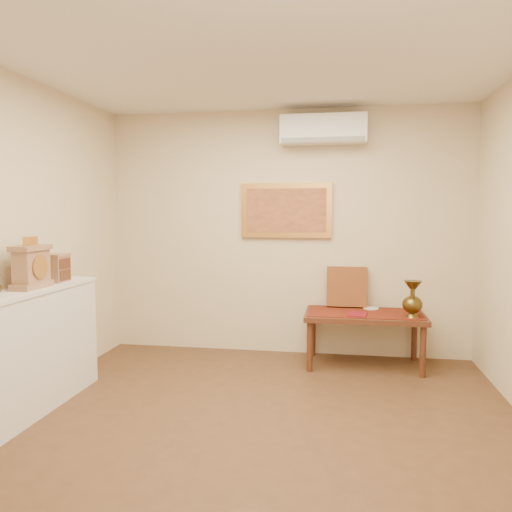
% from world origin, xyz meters
% --- Properties ---
extents(floor, '(4.50, 4.50, 0.00)m').
position_xyz_m(floor, '(0.00, 0.00, 0.00)').
color(floor, brown).
rests_on(floor, ground).
extents(ceiling, '(4.50, 4.50, 0.00)m').
position_xyz_m(ceiling, '(0.00, 0.00, 2.70)').
color(ceiling, silver).
rests_on(ceiling, ground).
extents(wall_back, '(4.00, 0.02, 2.70)m').
position_xyz_m(wall_back, '(0.00, 2.25, 1.35)').
color(wall_back, beige).
rests_on(wall_back, ground).
extents(wall_front, '(4.00, 0.02, 2.70)m').
position_xyz_m(wall_front, '(0.00, -2.25, 1.35)').
color(wall_front, beige).
rests_on(wall_front, ground).
extents(table_cloth, '(1.14, 0.59, 0.01)m').
position_xyz_m(table_cloth, '(0.85, 1.88, 0.55)').
color(table_cloth, maroon).
rests_on(table_cloth, low_table).
extents(brass_urn_tall, '(0.19, 0.19, 0.44)m').
position_xyz_m(brass_urn_tall, '(1.30, 1.71, 0.78)').
color(brass_urn_tall, brown).
rests_on(brass_urn_tall, table_cloth).
extents(plate, '(0.16, 0.16, 0.01)m').
position_xyz_m(plate, '(0.93, 2.07, 0.56)').
color(plate, white).
rests_on(plate, table_cloth).
extents(menu, '(0.21, 0.27, 0.01)m').
position_xyz_m(menu, '(0.78, 1.74, 0.56)').
color(menu, maroon).
rests_on(menu, table_cloth).
extents(cushion, '(0.43, 0.19, 0.44)m').
position_xyz_m(cushion, '(0.67, 2.16, 0.77)').
color(cushion, '#591711').
rests_on(cushion, table_cloth).
extents(display_ledge, '(0.37, 2.02, 0.98)m').
position_xyz_m(display_ledge, '(-1.82, 0.00, 0.49)').
color(display_ledge, silver).
rests_on(display_ledge, floor).
extents(mantel_clock, '(0.17, 0.36, 0.41)m').
position_xyz_m(mantel_clock, '(-1.80, 0.27, 1.15)').
color(mantel_clock, '#A07252').
rests_on(mantel_clock, display_ledge).
extents(wooden_chest, '(0.16, 0.21, 0.24)m').
position_xyz_m(wooden_chest, '(-1.81, 0.65, 1.10)').
color(wooden_chest, '#A07252').
rests_on(wooden_chest, display_ledge).
extents(low_table, '(1.20, 0.70, 0.55)m').
position_xyz_m(low_table, '(0.85, 1.88, 0.48)').
color(low_table, '#502718').
rests_on(low_table, floor).
extents(painting, '(1.00, 0.06, 0.60)m').
position_xyz_m(painting, '(0.00, 2.22, 1.60)').
color(painting, '#CD8D41').
rests_on(painting, wall_back).
extents(ac_unit, '(0.90, 0.25, 0.30)m').
position_xyz_m(ac_unit, '(0.40, 2.12, 2.45)').
color(ac_unit, white).
rests_on(ac_unit, wall_back).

